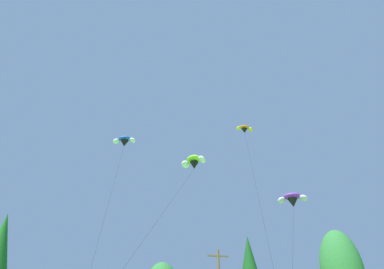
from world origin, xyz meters
The scene contains 4 objects.
parafoil_kite_high_lime_white centered at (3.20, 36.46, 18.18)m, with size 10.60×15.56×17.38m.
parafoil_kite_mid_purple centered at (15.42, 37.87, 15.32)m, with size 12.45×17.21×15.01m.
parafoil_kite_far_blue_white centered at (-4.48, 42.76, 23.23)m, with size 3.18×21.33×22.31m.
parafoil_kite_low_orange centered at (9.96, 37.34, 23.84)m, with size 6.41×15.78×23.24m.
Camera 1 is at (-4.81, 3.51, 2.14)m, focal length 31.71 mm.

